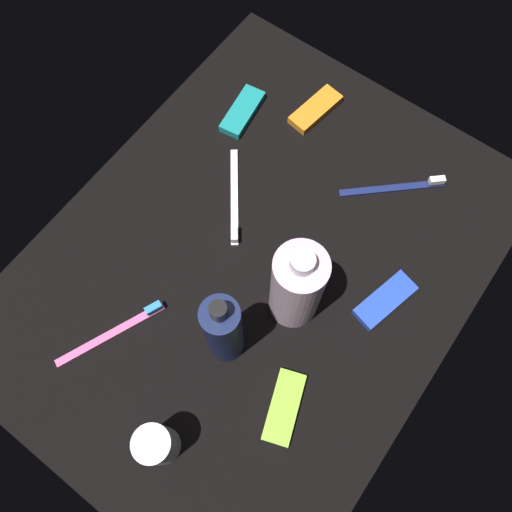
% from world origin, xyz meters
% --- Properties ---
extents(ground_plane, '(0.84, 0.64, 0.01)m').
position_xyz_m(ground_plane, '(0.00, 0.00, -0.01)').
color(ground_plane, black).
extents(lotion_bottle, '(0.05, 0.05, 0.21)m').
position_xyz_m(lotion_bottle, '(0.13, 0.04, 0.09)').
color(lotion_bottle, '#141E47').
rests_on(lotion_bottle, ground_plane).
extents(bodywash_bottle, '(0.07, 0.07, 0.20)m').
position_xyz_m(bodywash_bottle, '(0.02, 0.09, 0.09)').
color(bodywash_bottle, silver).
rests_on(bodywash_bottle, ground_plane).
extents(deodorant_stick, '(0.05, 0.05, 0.10)m').
position_xyz_m(deodorant_stick, '(0.30, 0.06, 0.05)').
color(deodorant_stick, silver).
rests_on(deodorant_stick, ground_plane).
extents(toothbrush_navy, '(0.13, 0.14, 0.02)m').
position_xyz_m(toothbrush_navy, '(-0.25, 0.11, 0.01)').
color(toothbrush_navy, navy).
rests_on(toothbrush_navy, ground_plane).
extents(toothbrush_white, '(0.15, 0.12, 0.02)m').
position_xyz_m(toothbrush_white, '(-0.07, -0.09, 0.01)').
color(toothbrush_white, white).
rests_on(toothbrush_white, ground_plane).
extents(toothbrush_pink, '(0.17, 0.08, 0.02)m').
position_xyz_m(toothbrush_pink, '(0.22, -0.11, 0.01)').
color(toothbrush_pink, '#E55999').
rests_on(toothbrush_pink, ground_plane).
extents(snack_bar_orange, '(0.11, 0.06, 0.01)m').
position_xyz_m(snack_bar_orange, '(-0.30, -0.09, 0.01)').
color(snack_bar_orange, orange).
rests_on(snack_bar_orange, ground_plane).
extents(snack_bar_lime, '(0.11, 0.07, 0.01)m').
position_xyz_m(snack_bar_lime, '(0.16, 0.17, 0.01)').
color(snack_bar_lime, '#8CD133').
rests_on(snack_bar_lime, ground_plane).
extents(snack_bar_blue, '(0.11, 0.06, 0.01)m').
position_xyz_m(snack_bar_blue, '(-0.07, 0.20, 0.01)').
color(snack_bar_blue, blue).
rests_on(snack_bar_blue, ground_plane).
extents(snack_bar_teal, '(0.11, 0.06, 0.01)m').
position_xyz_m(snack_bar_teal, '(-0.22, -0.19, 0.01)').
color(snack_bar_teal, teal).
rests_on(snack_bar_teal, ground_plane).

